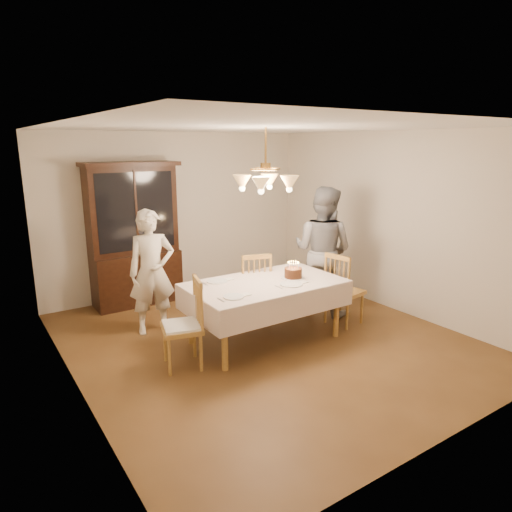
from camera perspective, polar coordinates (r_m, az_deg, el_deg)
ground at (r=5.88m, az=1.10°, el=-10.38°), size 5.00×5.00×0.00m
room_shell at (r=5.43m, az=1.18°, el=5.03°), size 5.00×5.00×5.00m
dining_table at (r=5.64m, az=1.13°, el=-4.03°), size 1.90×1.10×0.76m
china_hutch at (r=7.15m, az=-15.01°, el=2.30°), size 1.38×0.54×2.16m
chair_far_side at (r=6.29m, az=-0.33°, el=-4.40°), size 0.55×0.53×1.00m
chair_left_end at (r=5.12m, az=-9.16°, el=-8.85°), size 0.52×0.53×1.00m
chair_right_end at (r=6.35m, az=10.92°, el=-4.50°), size 0.49×0.50×1.00m
elderly_woman at (r=6.00m, az=-12.88°, el=-1.98°), size 0.65×0.49×1.62m
adult_in_grey at (r=6.62m, az=8.31°, el=0.67°), size 1.00×1.10×1.84m
birthday_cake at (r=5.77m, az=4.67°, el=-2.20°), size 0.30×0.30×0.22m
place_setting_near_left at (r=5.08m, az=-2.68°, el=-5.09°), size 0.38×0.23×0.02m
place_setting_near_right at (r=5.53m, az=4.53°, el=-3.52°), size 0.42×0.27×0.02m
place_setting_far_left at (r=5.66m, az=-4.78°, el=-3.12°), size 0.40×0.26×0.02m
chandelier at (r=5.38m, az=1.20°, el=9.20°), size 0.62×0.62×0.73m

